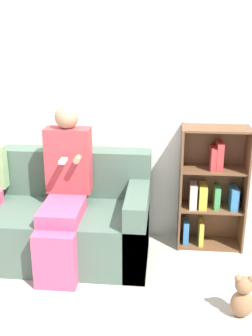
{
  "coord_description": "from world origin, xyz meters",
  "views": [
    {
      "loc": [
        0.98,
        -2.74,
        1.97
      ],
      "look_at": [
        0.66,
        0.56,
        0.81
      ],
      "focal_mm": 45.0,
      "sensor_mm": 36.0,
      "label": 1
    }
  ],
  "objects_px": {
    "bookshelf": "(211,189)",
    "teddy_bear": "(243,297)",
    "adult_seated": "(64,187)",
    "couch": "(41,220)"
  },
  "relations": [
    {
      "from": "bookshelf",
      "to": "teddy_bear",
      "type": "bearing_deg",
      "value": -81.75
    },
    {
      "from": "bookshelf",
      "to": "teddy_bear",
      "type": "height_order",
      "value": "bookshelf"
    },
    {
      "from": "bookshelf",
      "to": "teddy_bear",
      "type": "distance_m",
      "value": 1.11
    },
    {
      "from": "couch",
      "to": "bookshelf",
      "type": "relative_size",
      "value": 1.7
    },
    {
      "from": "adult_seated",
      "to": "bookshelf",
      "type": "relative_size",
      "value": 1.19
    },
    {
      "from": "adult_seated",
      "to": "teddy_bear",
      "type": "relative_size",
      "value": 4.02
    },
    {
      "from": "adult_seated",
      "to": "bookshelf",
      "type": "height_order",
      "value": "adult_seated"
    },
    {
      "from": "couch",
      "to": "teddy_bear",
      "type": "relative_size",
      "value": 5.77
    },
    {
      "from": "bookshelf",
      "to": "couch",
      "type": "bearing_deg",
      "value": -168.62
    },
    {
      "from": "teddy_bear",
      "to": "adult_seated",
      "type": "bearing_deg",
      "value": 156.02
    }
  ]
}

